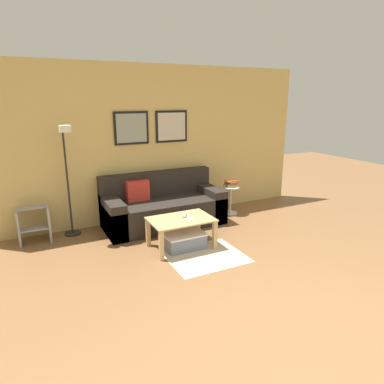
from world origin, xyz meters
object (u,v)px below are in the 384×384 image
object	(u,v)px
coffee_table	(181,224)
remote_control	(185,216)
side_table	(230,198)
couch	(163,207)
step_stool	(34,224)
floor_lamp	(68,169)
book_stack	(231,183)
storage_bin	(183,240)
cell_phone	(190,218)

from	to	relation	value
coffee_table	remote_control	world-z (taller)	remote_control
coffee_table	side_table	xyz separation A→B (m)	(1.40, 0.91, -0.04)
side_table	couch	bearing A→B (deg)	178.25
remote_control	step_stool	size ratio (longest dim) A/B	0.29
floor_lamp	side_table	xyz separation A→B (m)	(2.69, -0.11, -0.74)
couch	book_stack	bearing A→B (deg)	-1.07
storage_bin	couch	bearing A→B (deg)	84.94
storage_bin	floor_lamp	distance (m)	1.91
floor_lamp	remote_control	distance (m)	1.79
couch	coffee_table	world-z (taller)	couch
step_stool	coffee_table	bearing A→B (deg)	-31.98
couch	step_stool	xyz separation A→B (m)	(-1.92, 0.18, -0.02)
storage_bin	remote_control	world-z (taller)	remote_control
couch	storage_bin	size ratio (longest dim) A/B	3.43
coffee_table	cell_phone	bearing A→B (deg)	-27.44
couch	coffee_table	distance (m)	0.96
coffee_table	step_stool	distance (m)	2.14
book_stack	cell_phone	world-z (taller)	book_stack
side_table	remote_control	size ratio (longest dim) A/B	3.33
couch	remote_control	xyz separation A→B (m)	(-0.02, -0.89, 0.14)
side_table	step_stool	distance (m)	3.22
couch	storage_bin	bearing A→B (deg)	-95.06
floor_lamp	book_stack	xyz separation A→B (m)	(2.71, -0.09, -0.49)
storage_bin	side_table	world-z (taller)	side_table
side_table	step_stool	world-z (taller)	step_stool
coffee_table	floor_lamp	size ratio (longest dim) A/B	0.52
storage_bin	floor_lamp	size ratio (longest dim) A/B	0.33
coffee_table	storage_bin	size ratio (longest dim) A/B	1.55
book_stack	step_stool	world-z (taller)	book_stack
floor_lamp	cell_phone	world-z (taller)	floor_lamp
floor_lamp	side_table	size ratio (longest dim) A/B	3.35
coffee_table	storage_bin	distance (m)	0.23
couch	book_stack	xyz separation A→B (m)	(1.31, -0.02, 0.26)
floor_lamp	cell_phone	size ratio (longest dim) A/B	11.94
storage_bin	side_table	size ratio (longest dim) A/B	1.12
coffee_table	floor_lamp	bearing A→B (deg)	141.74
storage_bin	side_table	bearing A→B (deg)	33.89
coffee_table	side_table	distance (m)	1.67
couch	remote_control	bearing A→B (deg)	-91.46
side_table	step_stool	xyz separation A→B (m)	(-3.21, 0.22, -0.03)
coffee_table	side_table	size ratio (longest dim) A/B	1.74
storage_bin	book_stack	world-z (taller)	book_stack
couch	remote_control	size ratio (longest dim) A/B	12.79
couch	cell_phone	bearing A→B (deg)	-89.92
coffee_table	storage_bin	world-z (taller)	coffee_table
side_table	remote_control	distance (m)	1.57
storage_bin	book_stack	xyz separation A→B (m)	(1.39, 0.94, 0.45)
remote_control	cell_phone	size ratio (longest dim) A/B	1.07
storage_bin	remote_control	bearing A→B (deg)	50.06
side_table	book_stack	bearing A→B (deg)	39.97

